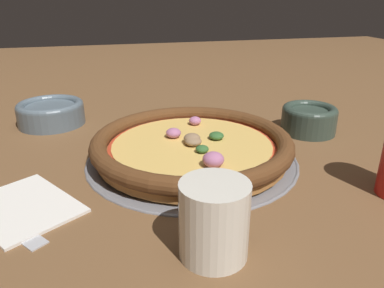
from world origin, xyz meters
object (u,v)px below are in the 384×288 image
(drinking_cup, at_px, (214,220))
(pizza_tray, at_px, (192,158))
(pizza, at_px, (192,145))
(bowl_near, at_px, (309,118))
(fork, at_px, (7,223))
(napkin, at_px, (23,205))
(bowl_far, at_px, (51,112))

(drinking_cup, bearing_deg, pizza_tray, 171.31)
(drinking_cup, bearing_deg, pizza, 171.28)
(bowl_near, height_order, drinking_cup, drinking_cup)
(pizza, relative_size, bowl_near, 3.12)
(bowl_near, xyz_separation_m, fork, (0.20, -0.53, -0.03))
(pizza_tray, bearing_deg, pizza, 23.66)
(napkin, height_order, fork, napkin)
(pizza_tray, relative_size, bowl_near, 3.30)
(pizza_tray, bearing_deg, napkin, -69.50)
(bowl_near, xyz_separation_m, bowl_far, (-0.18, -0.51, -0.00))
(pizza_tray, distance_m, fork, 0.30)
(drinking_cup, xyz_separation_m, napkin, (-0.15, -0.22, -0.04))
(drinking_cup, xyz_separation_m, fork, (-0.12, -0.23, -0.04))
(bowl_far, relative_size, napkin, 0.75)
(pizza_tray, bearing_deg, bowl_near, 105.22)
(bowl_near, relative_size, drinking_cup, 1.25)
(bowl_near, distance_m, napkin, 0.55)
(pizza, height_order, bowl_near, bowl_near)
(pizza, xyz_separation_m, fork, (0.13, -0.27, -0.02))
(bowl_far, distance_m, fork, 0.38)
(fork, bearing_deg, bowl_near, 73.05)
(pizza, distance_m, fork, 0.30)
(napkin, bearing_deg, pizza, 110.46)
(pizza_tray, bearing_deg, bowl_far, -135.07)
(bowl_far, height_order, fork, bowl_far)
(fork, bearing_deg, bowl_far, 139.23)
(bowl_near, height_order, fork, bowl_near)
(bowl_far, bearing_deg, bowl_near, 70.70)
(pizza_tray, relative_size, pizza, 1.06)
(pizza, distance_m, bowl_far, 0.35)
(pizza_tray, xyz_separation_m, bowl_far, (-0.25, -0.25, 0.02))
(pizza, bearing_deg, bowl_far, -135.08)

